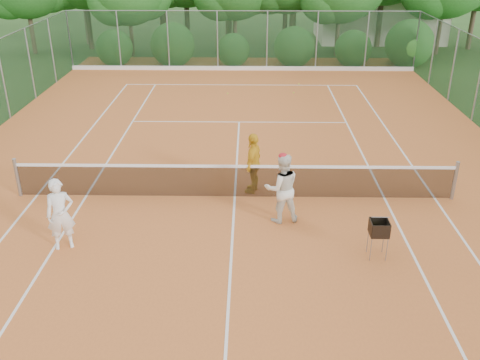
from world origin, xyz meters
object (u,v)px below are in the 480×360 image
object	(u,v)px
ball_hopper	(379,229)
player_center_grp	(282,188)
player_yellow	(253,163)
player_white	(60,214)

from	to	relation	value
ball_hopper	player_center_grp	bearing A→B (deg)	158.13
player_center_grp	ball_hopper	world-z (taller)	player_center_grp
player_yellow	ball_hopper	distance (m)	4.29
player_white	player_yellow	distance (m)	5.31
player_white	player_center_grp	size ratio (longest dim) A/B	0.93
player_center_grp	player_yellow	distance (m)	1.80
player_yellow	ball_hopper	world-z (taller)	player_yellow
player_center_grp	player_yellow	size ratio (longest dim) A/B	1.07
player_white	player_center_grp	xyz separation A→B (m)	(5.06, 1.34, 0.06)
player_white	ball_hopper	distance (m)	7.13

